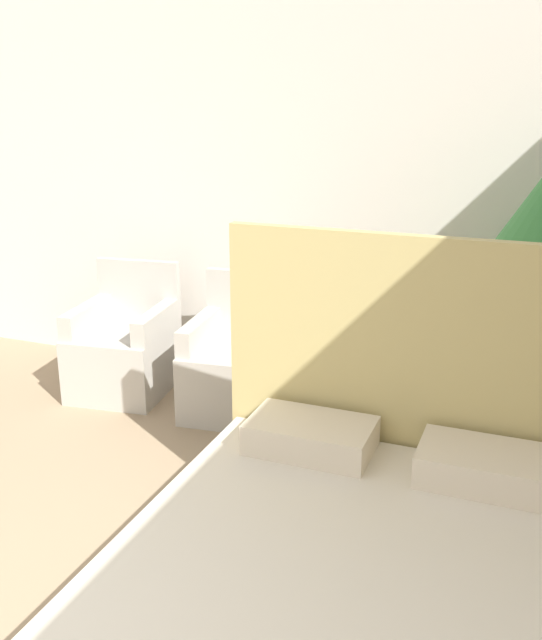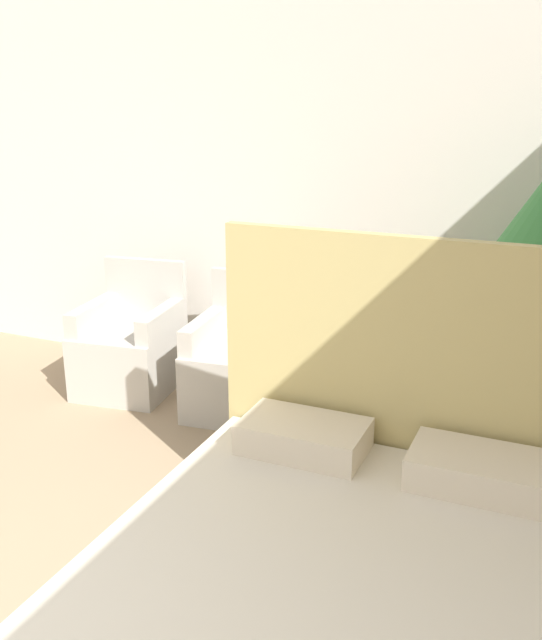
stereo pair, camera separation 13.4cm
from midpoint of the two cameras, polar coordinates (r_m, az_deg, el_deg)
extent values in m
cube|color=silver|center=(5.04, -1.84, 11.03)|extent=(10.00, 0.06, 2.90)
cube|color=beige|center=(2.60, 4.03, -22.07)|extent=(1.66, 1.99, 0.25)
cube|color=tan|center=(3.29, 9.75, -5.96)|extent=(1.73, 0.06, 1.47)
cube|color=beige|center=(3.24, 2.00, -9.23)|extent=(0.55, 0.34, 0.14)
cube|color=beige|center=(3.10, 15.66, -11.26)|extent=(0.55, 0.34, 0.14)
cube|color=#B7B2A8|center=(5.17, -12.42, -3.24)|extent=(0.71, 0.77, 0.45)
cube|color=#B7B2A8|center=(5.30, -11.25, 2.43)|extent=(0.62, 0.14, 0.44)
cube|color=#B7B2A8|center=(5.19, -15.24, 0.26)|extent=(0.18, 0.63, 0.17)
cube|color=#B7B2A8|center=(4.96, -9.96, -0.18)|extent=(0.18, 0.63, 0.17)
cube|color=#B7B2A8|center=(4.75, -3.49, -4.72)|extent=(0.70, 0.76, 0.45)
cube|color=#B7B2A8|center=(4.89, -2.41, 1.46)|extent=(0.62, 0.13, 0.44)
cube|color=#B7B2A8|center=(4.73, -6.56, -0.90)|extent=(0.17, 0.63, 0.17)
cube|color=#B7B2A8|center=(4.57, -0.46, -1.46)|extent=(0.17, 0.63, 0.17)
camera|label=1|loc=(0.07, -90.97, -0.31)|focal=40.00mm
camera|label=2|loc=(0.07, 89.03, 0.31)|focal=40.00mm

